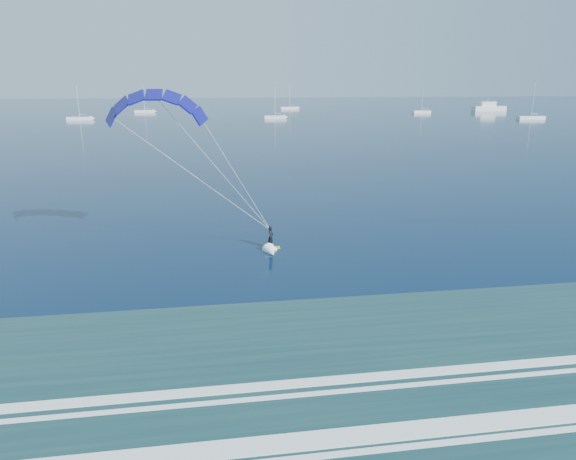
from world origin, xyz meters
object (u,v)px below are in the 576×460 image
Objects in this scene: sailboat_1 at (80,118)px; sailboat_5 at (422,112)px; kitesurfer_rig at (209,160)px; sailboat_3 at (275,117)px; sailboat_2 at (145,111)px; sailboat_6 at (531,118)px; motor_yacht at (489,107)px; sailboat_4 at (290,108)px.

sailboat_1 is 142.20m from sailboat_5.
kitesurfer_rig reaches higher than sailboat_3.
kitesurfer_rig is 1.23× the size of sailboat_2.
sailboat_2 is 0.86× the size of sailboat_6.
kitesurfer_rig is 184.10m from sailboat_6.
motor_yacht is 40.51m from sailboat_5.
motor_yacht is 1.45× the size of sailboat_5.
sailboat_3 reaches higher than sailboat_5.
sailboat_2 is at bearing 138.37° from sailboat_3.
kitesurfer_rig is 1.27× the size of sailboat_3.
motor_yacht is 1.37× the size of sailboat_3.
sailboat_2 is 72.57m from sailboat_4.
sailboat_6 reaches higher than sailboat_2.
sailboat_6 is (165.99, -20.90, 0.01)m from sailboat_1.
motor_yacht is 1.27× the size of sailboat_4.
kitesurfer_rig is at bearing -117.34° from sailboat_5.
sailboat_2 is at bearing 97.87° from kitesurfer_rig.
motor_yacht is at bearing 55.62° from kitesurfer_rig.
sailboat_5 is (68.97, 24.69, -0.01)m from sailboat_3.
sailboat_2 is 1.09× the size of sailboat_5.
sailboat_3 is 69.86m from sailboat_4.
sailboat_6 reaches higher than sailboat_5.
sailboat_1 is (-179.26, -33.36, -1.03)m from motor_yacht.
sailboat_4 is 1.15× the size of sailboat_5.
kitesurfer_rig is at bearing -130.52° from sailboat_6.
sailboat_2 reaches higher than motor_yacht.
sailboat_2 is 71.53m from sailboat_3.
sailboat_4 is 0.90× the size of sailboat_6.
kitesurfer_rig is at bearing -99.08° from sailboat_3.
sailboat_5 is at bearing 8.62° from sailboat_1.
kitesurfer_rig is 206.95m from sailboat_2.
motor_yacht is at bearing 17.29° from sailboat_5.
kitesurfer_rig is at bearing -100.39° from sailboat_4.
sailboat_1 is at bearing -112.36° from sailboat_2.
sailboat_1 reaches higher than sailboat_3.
sailboat_6 is at bearing -103.74° from motor_yacht.
kitesurfer_rig is 159.52m from sailboat_3.
kitesurfer_rig is 1.18× the size of sailboat_4.
sailboat_6 reaches higher than sailboat_4.
sailboat_6 reaches higher than kitesurfer_rig.
sailboat_1 reaches higher than sailboat_5.
sailboat_4 is at bearing 76.62° from sailboat_3.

